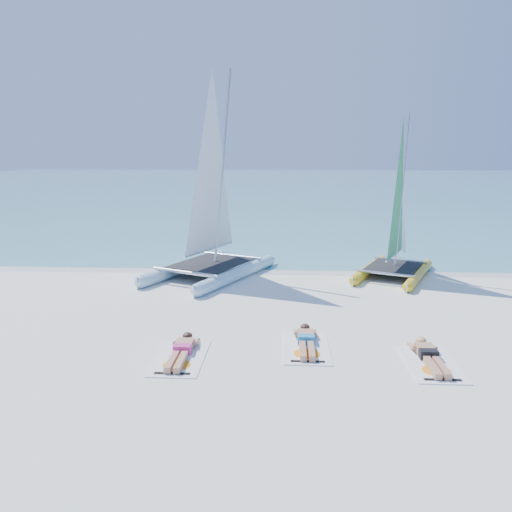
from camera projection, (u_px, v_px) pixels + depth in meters
The scene contains 11 objects.
ground at pixel (288, 319), 12.84m from camera, with size 140.00×140.00×0.00m, color silver.
sea at pixel (286, 182), 74.45m from camera, with size 140.00×115.00×0.01m, color #72B1BF.
wet_sand_strip at pixel (287, 270), 18.22m from camera, with size 140.00×1.40×0.01m, color silver.
catamaran_blue at pixel (212, 213), 17.01m from camera, with size 4.55×5.94×7.31m.
catamaran_yellow at pixel (399, 223), 17.31m from camera, with size 3.56×4.67×5.76m.
towel_a at pixel (180, 358), 10.34m from camera, with size 1.00×1.85×0.02m, color white.
sunbather_a at pixel (182, 350), 10.50m from camera, with size 0.37×1.73×0.26m.
towel_b at pixel (306, 348), 10.89m from camera, with size 1.00×1.85×0.02m, color white.
sunbather_b at pixel (306, 340), 11.06m from camera, with size 0.37×1.73×0.26m.
towel_c at pixel (431, 364), 10.07m from camera, with size 1.00×1.85×0.02m, color white.
sunbather_c at pixel (429, 355), 10.23m from camera, with size 0.37×1.73×0.26m.
Camera 1 is at (-0.10, -12.28, 4.17)m, focal length 35.00 mm.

